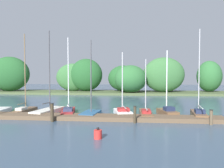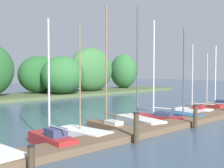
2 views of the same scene
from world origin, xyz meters
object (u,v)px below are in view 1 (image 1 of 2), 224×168
object	(u,v)px
mooring_piling_4	(211,117)
channel_buoy_0	(98,134)
mooring_piling_3	(135,114)
sailboat_7	(123,111)
sailboat_5	(68,110)
sailboat_4	(49,110)
sailboat_6	(91,112)
sailboat_10	(199,113)
sailboat_3	(25,109)
sailboat_9	(167,111)
sailboat_8	(146,113)
mooring_piling_2	(52,112)

from	to	relation	value
mooring_piling_4	channel_buoy_0	world-z (taller)	mooring_piling_4
mooring_piling_3	mooring_piling_4	size ratio (longest dim) A/B	1.16
sailboat_7	sailboat_5	bearing A→B (deg)	77.73
mooring_piling_4	channel_buoy_0	size ratio (longest dim) A/B	1.68
channel_buoy_0	sailboat_5	bearing A→B (deg)	118.45
mooring_piling_3	channel_buoy_0	distance (m)	4.81
sailboat_4	mooring_piling_4	world-z (taller)	sailboat_4
sailboat_6	sailboat_10	world-z (taller)	sailboat_10
sailboat_3	sailboat_5	size ratio (longest dim) A/B	1.06
sailboat_4	channel_buoy_0	size ratio (longest dim) A/B	11.70
sailboat_7	mooring_piling_4	size ratio (longest dim) A/B	5.11
mooring_piling_3	sailboat_5	bearing A→B (deg)	152.43
sailboat_9	channel_buoy_0	bearing A→B (deg)	131.05
sailboat_7	sailboat_8	bearing A→B (deg)	-109.34
sailboat_4	mooring_piling_3	size ratio (longest dim) A/B	5.98
channel_buoy_0	sailboat_6	bearing A→B (deg)	104.47
sailboat_3	sailboat_10	distance (m)	16.56
sailboat_3	sailboat_4	bearing A→B (deg)	-91.50
sailboat_9	sailboat_3	bearing A→B (deg)	74.79
sailboat_7	mooring_piling_2	bearing A→B (deg)	109.57
sailboat_7	sailboat_8	size ratio (longest dim) A/B	1.13
sailboat_10	mooring_piling_3	xyz separation A→B (m)	(-5.67, -2.73, 0.29)
sailboat_6	sailboat_10	size ratio (longest dim) A/B	0.89
sailboat_6	mooring_piling_4	xyz separation A→B (m)	(9.66, -2.50, 0.23)
sailboat_10	sailboat_9	bearing A→B (deg)	86.15
sailboat_3	sailboat_4	size ratio (longest dim) A/B	0.97
sailboat_5	sailboat_9	size ratio (longest dim) A/B	1.22
sailboat_10	mooring_piling_4	world-z (taller)	sailboat_10
sailboat_9	channel_buoy_0	xyz separation A→B (m)	(-5.24, -7.54, -0.14)
sailboat_7	mooring_piling_2	distance (m)	6.50
sailboat_9	mooring_piling_3	distance (m)	4.47
sailboat_6	sailboat_9	world-z (taller)	sailboat_6
sailboat_5	sailboat_8	distance (m)	7.36
sailboat_7	mooring_piling_2	xyz separation A→B (m)	(-5.51, -3.42, 0.41)
mooring_piling_2	channel_buoy_0	size ratio (longest dim) A/B	2.17
mooring_piling_3	sailboat_10	bearing A→B (deg)	25.76
sailboat_6	channel_buoy_0	world-z (taller)	sailboat_6
sailboat_3	mooring_piling_4	world-z (taller)	sailboat_3
sailboat_5	sailboat_7	bearing A→B (deg)	-102.66
sailboat_4	sailboat_6	world-z (taller)	sailboat_4
sailboat_9	channel_buoy_0	size ratio (longest dim) A/B	8.77
sailboat_8	mooring_piling_2	bearing A→B (deg)	111.88
sailboat_6	channel_buoy_0	xyz separation A→B (m)	(1.72, -6.65, -0.08)
sailboat_6	mooring_piling_4	distance (m)	9.98
mooring_piling_2	channel_buoy_0	distance (m)	6.03
mooring_piling_2	mooring_piling_4	size ratio (longest dim) A/B	1.29
sailboat_8	sailboat_9	bearing A→B (deg)	-82.73
sailboat_8	sailboat_5	bearing A→B (deg)	87.39
sailboat_6	mooring_piling_3	world-z (taller)	sailboat_6
sailboat_3	channel_buoy_0	bearing A→B (deg)	-128.31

